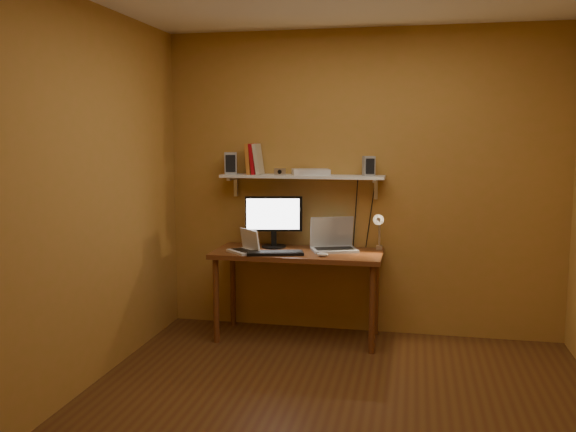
% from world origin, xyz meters
% --- Properties ---
extents(room, '(3.44, 3.24, 2.64)m').
position_xyz_m(room, '(0.00, 0.00, 1.30)').
color(room, '#543315').
rests_on(room, ground).
extents(desk, '(1.40, 0.60, 0.75)m').
position_xyz_m(desk, '(-0.49, 1.28, 0.66)').
color(desk, brown).
rests_on(desk, ground).
extents(wall_shelf, '(1.40, 0.25, 0.21)m').
position_xyz_m(wall_shelf, '(-0.49, 1.47, 1.36)').
color(wall_shelf, white).
rests_on(wall_shelf, room).
extents(monitor, '(0.48, 0.25, 0.44)m').
position_xyz_m(monitor, '(-0.73, 1.42, 1.00)').
color(monitor, black).
rests_on(monitor, desk).
extents(laptop, '(0.44, 0.37, 0.28)m').
position_xyz_m(laptop, '(-0.21, 1.40, 0.82)').
color(laptop, '#92959A').
rests_on(laptop, desk).
extents(netbook, '(0.30, 0.30, 0.19)m').
position_xyz_m(netbook, '(-0.90, 1.15, 0.80)').
color(netbook, silver).
rests_on(netbook, desk).
extents(keyboard, '(0.48, 0.27, 0.02)m').
position_xyz_m(keyboard, '(-0.64, 1.11, 0.76)').
color(keyboard, black).
rests_on(keyboard, desk).
extents(mouse, '(0.10, 0.08, 0.03)m').
position_xyz_m(mouse, '(-0.25, 1.10, 0.77)').
color(mouse, silver).
rests_on(mouse, desk).
extents(desk_lamp, '(0.09, 0.23, 0.38)m').
position_xyz_m(desk_lamp, '(0.17, 1.41, 0.96)').
color(desk_lamp, silver).
rests_on(desk_lamp, desk).
extents(speaker_left, '(0.13, 0.13, 0.19)m').
position_xyz_m(speaker_left, '(-1.12, 1.47, 1.47)').
color(speaker_left, '#92959A').
rests_on(speaker_left, wall_shelf).
extents(speaker_right, '(0.12, 0.12, 0.16)m').
position_xyz_m(speaker_right, '(0.07, 1.48, 1.46)').
color(speaker_right, '#92959A').
rests_on(speaker_right, wall_shelf).
extents(books, '(0.14, 0.18, 0.27)m').
position_xyz_m(books, '(-0.91, 1.48, 1.51)').
color(books, '#B96822').
rests_on(books, wall_shelf).
extents(shelf_camera, '(0.10, 0.05, 0.06)m').
position_xyz_m(shelf_camera, '(-0.67, 1.41, 1.40)').
color(shelf_camera, silver).
rests_on(shelf_camera, wall_shelf).
extents(router, '(0.36, 0.29, 0.05)m').
position_xyz_m(router, '(-0.42, 1.48, 1.40)').
color(router, silver).
rests_on(router, wall_shelf).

